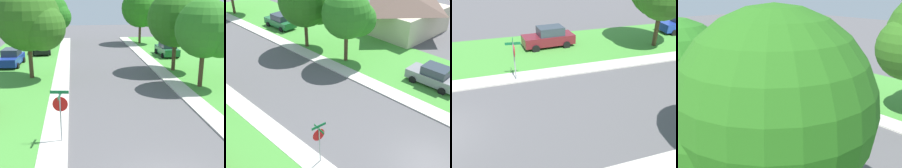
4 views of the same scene
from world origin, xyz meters
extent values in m
plane|color=#565456|center=(0.00, 0.00, 0.00)|extent=(120.00, 120.00, 0.00)
cube|color=beige|center=(4.70, 12.00, 0.05)|extent=(1.40, 56.00, 0.10)
cube|color=beige|center=(-4.70, 12.00, 0.05)|extent=(1.40, 56.00, 0.10)
cube|color=#479338|center=(-9.40, 12.00, 0.04)|extent=(8.00, 56.00, 0.08)
cylinder|color=#9E9EA3|center=(-4.31, 4.63, 1.30)|extent=(0.07, 0.07, 2.60)
cylinder|color=red|center=(-4.30, 4.68, 2.05)|extent=(0.76, 0.14, 0.76)
cylinder|color=white|center=(-4.30, 4.70, 2.05)|extent=(0.66, 0.10, 0.67)
cylinder|color=red|center=(-4.30, 4.70, 2.05)|extent=(0.54, 0.08, 0.55)
cube|color=#146B38|center=(-4.31, 4.63, 2.69)|extent=(0.91, 0.15, 0.16)
cube|color=#146B38|center=(-4.31, 4.63, 2.50)|extent=(0.15, 0.91, 0.16)
cube|color=maroon|center=(-9.78, 8.14, 0.70)|extent=(2.02, 4.39, 0.76)
cube|color=#2D3842|center=(-9.80, 8.34, 1.42)|extent=(1.71, 2.18, 0.68)
cylinder|color=black|center=(-8.82, 6.86, 0.32)|extent=(0.27, 0.65, 0.64)
cylinder|color=black|center=(-10.61, 6.76, 0.32)|extent=(0.27, 0.65, 0.64)
cylinder|color=black|center=(-8.96, 9.52, 0.32)|extent=(0.27, 0.65, 0.64)
cylinder|color=black|center=(-10.75, 9.43, 0.32)|extent=(0.27, 0.65, 0.64)
sphere|color=#276519|center=(5.90, 17.92, 4.96)|extent=(5.26, 5.26, 5.26)
sphere|color=#276519|center=(7.09, 17.13, 4.30)|extent=(3.69, 3.69, 3.69)
cylinder|color=#4C3823|center=(6.39, 12.64, 1.54)|extent=(0.36, 0.36, 3.09)
sphere|color=#2A731F|center=(6.39, 12.64, 4.67)|extent=(4.52, 4.52, 4.52)
camera|label=1|loc=(-3.55, -9.55, 7.39)|focal=48.80mm
camera|label=2|loc=(-12.26, -4.67, 12.80)|focal=46.41mm
camera|label=3|loc=(9.94, 3.31, 7.37)|focal=39.67mm
camera|label=4|loc=(10.21, 23.02, 7.88)|focal=44.18mm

